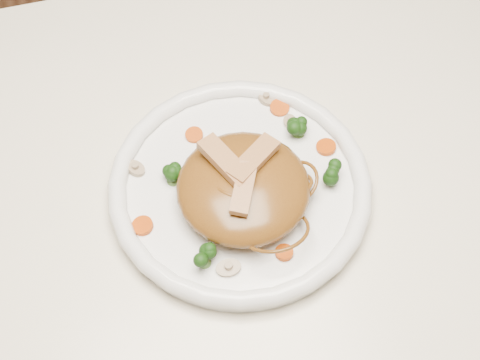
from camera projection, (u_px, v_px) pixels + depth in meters
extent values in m
cube|color=beige|center=(239.00, 239.00, 0.78)|extent=(1.20, 0.80, 0.04)
cylinder|color=brown|center=(469.00, 110.00, 1.35)|extent=(0.06, 0.06, 0.71)
cylinder|color=white|center=(240.00, 191.00, 0.78)|extent=(0.36, 0.36, 0.02)
ellipsoid|color=brown|center=(243.00, 188.00, 0.74)|extent=(0.16, 0.16, 0.05)
cube|color=tan|center=(254.00, 159.00, 0.73)|extent=(0.06, 0.06, 0.01)
cube|color=tan|center=(225.00, 161.00, 0.72)|extent=(0.05, 0.07, 0.01)
cube|color=tan|center=(243.00, 188.00, 0.71)|extent=(0.04, 0.06, 0.01)
cylinder|color=#B33F06|center=(280.00, 108.00, 0.83)|extent=(0.02, 0.02, 0.00)
cylinder|color=#B33F06|center=(142.00, 226.00, 0.74)|extent=(0.03, 0.03, 0.00)
cylinder|color=#B33F06|center=(326.00, 147.00, 0.80)|extent=(0.03, 0.03, 0.00)
cylinder|color=#B33F06|center=(194.00, 135.00, 0.81)|extent=(0.03, 0.03, 0.00)
cylinder|color=#B33F06|center=(284.00, 252.00, 0.73)|extent=(0.02, 0.02, 0.00)
cylinder|color=tan|center=(228.00, 268.00, 0.72)|extent=(0.03, 0.03, 0.01)
cylinder|color=tan|center=(290.00, 122.00, 0.81)|extent=(0.02, 0.02, 0.01)
cylinder|color=tan|center=(136.00, 169.00, 0.78)|extent=(0.03, 0.03, 0.01)
cylinder|color=tan|center=(266.00, 98.00, 0.83)|extent=(0.03, 0.03, 0.01)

